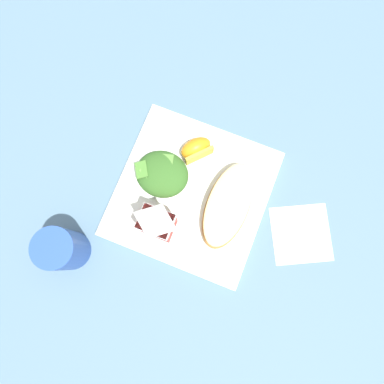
# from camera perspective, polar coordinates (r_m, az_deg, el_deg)

# --- Properties ---
(ground) EXTENTS (3.00, 3.00, 0.00)m
(ground) POSITION_cam_1_polar(r_m,az_deg,el_deg) (0.73, -0.00, -0.39)
(ground) COLOR slate
(white_plate) EXTENTS (0.28, 0.28, 0.02)m
(white_plate) POSITION_cam_1_polar(r_m,az_deg,el_deg) (0.72, -0.00, -0.27)
(white_plate) COLOR white
(white_plate) RESTS_ON ground
(cheesy_pizza_bread) EXTENTS (0.08, 0.17, 0.04)m
(cheesy_pizza_bread) POSITION_cam_1_polar(r_m,az_deg,el_deg) (0.69, 5.64, -1.67)
(cheesy_pizza_bread) COLOR #A87038
(cheesy_pizza_bread) RESTS_ON white_plate
(green_salad_pile) EXTENTS (0.10, 0.09, 0.04)m
(green_salad_pile) POSITION_cam_1_polar(r_m,az_deg,el_deg) (0.70, -4.62, 2.77)
(green_salad_pile) COLOR #336023
(green_salad_pile) RESTS_ON white_plate
(milk_carton) EXTENTS (0.06, 0.05, 0.11)m
(milk_carton) POSITION_cam_1_polar(r_m,az_deg,el_deg) (0.65, -5.40, -4.74)
(milk_carton) COLOR #B7332D
(milk_carton) RESTS_ON white_plate
(orange_wedge_front) EXTENTS (0.07, 0.07, 0.04)m
(orange_wedge_front) POSITION_cam_1_polar(r_m,az_deg,el_deg) (0.71, 0.65, 6.60)
(orange_wedge_front) COLOR orange
(orange_wedge_front) RESTS_ON white_plate
(paper_napkin) EXTENTS (0.15, 0.15, 0.00)m
(paper_napkin) POSITION_cam_1_polar(r_m,az_deg,el_deg) (0.75, 16.31, -6.17)
(paper_napkin) COLOR white
(paper_napkin) RESTS_ON ground
(drinking_blue_cup) EXTENTS (0.07, 0.07, 0.11)m
(drinking_blue_cup) POSITION_cam_1_polar(r_m,az_deg,el_deg) (0.70, -19.16, -8.28)
(drinking_blue_cup) COLOR #284CA3
(drinking_blue_cup) RESTS_ON ground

